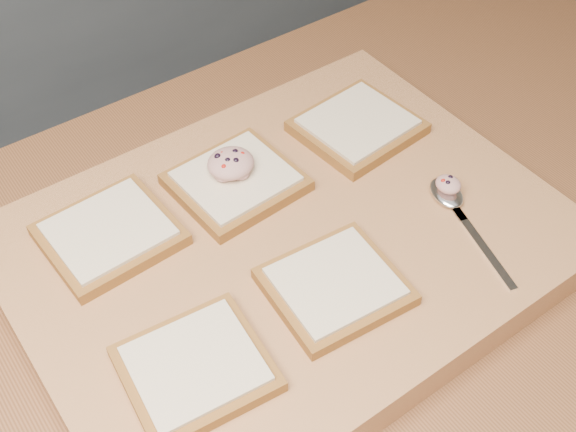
{
  "coord_description": "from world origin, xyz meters",
  "views": [
    {
      "loc": [
        -0.16,
        -0.36,
        1.5
      ],
      "look_at": [
        0.13,
        0.04,
        0.97
      ],
      "focal_mm": 45.0,
      "sensor_mm": 36.0,
      "label": 1
    }
  ],
  "objects_px": {
    "cutting_board": "(288,246)",
    "bread_far_center": "(236,181)",
    "spoon": "(452,200)",
    "tuna_salad_dollop": "(231,163)"
  },
  "relations": [
    {
      "from": "cutting_board",
      "to": "bread_far_center",
      "type": "height_order",
      "value": "bread_far_center"
    },
    {
      "from": "cutting_board",
      "to": "spoon",
      "type": "xyz_separation_m",
      "value": [
        0.17,
        -0.07,
        0.03
      ]
    },
    {
      "from": "cutting_board",
      "to": "bread_far_center",
      "type": "bearing_deg",
      "value": 94.3
    },
    {
      "from": "cutting_board",
      "to": "tuna_salad_dollop",
      "type": "bearing_deg",
      "value": 94.15
    },
    {
      "from": "bread_far_center",
      "to": "tuna_salad_dollop",
      "type": "xyz_separation_m",
      "value": [
        -0.0,
        0.01,
        0.02
      ]
    },
    {
      "from": "tuna_salad_dollop",
      "to": "spoon",
      "type": "height_order",
      "value": "tuna_salad_dollop"
    },
    {
      "from": "cutting_board",
      "to": "spoon",
      "type": "relative_size",
      "value": 3.43
    },
    {
      "from": "spoon",
      "to": "bread_far_center",
      "type": "bearing_deg",
      "value": 137.91
    },
    {
      "from": "cutting_board",
      "to": "spoon",
      "type": "distance_m",
      "value": 0.18
    },
    {
      "from": "cutting_board",
      "to": "bread_far_center",
      "type": "relative_size",
      "value": 4.12
    }
  ]
}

